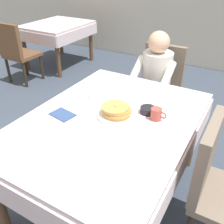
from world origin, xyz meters
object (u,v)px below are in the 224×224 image
dining_table_main (109,129)px  knife_right_of_plate (140,124)px  chair_diner (159,83)px  breakfast_stack (117,110)px  plate_breakfast (116,115)px  bowl_butter (148,110)px  cup_coffee (156,114)px  background_table_far (58,30)px  chair_right_side (218,182)px  fork_left_of_plate (93,110)px  syrup_pitcher (91,95)px  spoon_near_edge (83,139)px  diner_person (155,77)px  background_chair_empty (16,50)px

dining_table_main → knife_right_of_plate: size_ratio=7.62×
chair_diner → breakfast_stack: chair_diner is taller
plate_breakfast → bowl_butter: 0.23m
cup_coffee → bowl_butter: bearing=148.6°
background_table_far → chair_right_side: bearing=-34.9°
chair_diner → knife_right_of_plate: 1.18m
bowl_butter → fork_left_of_plate: bowl_butter is taller
syrup_pitcher → breakfast_stack: bearing=-22.8°
syrup_pitcher → fork_left_of_plate: size_ratio=0.44×
fork_left_of_plate → breakfast_stack: bearing=-86.2°
bowl_butter → breakfast_stack: bearing=-139.0°
spoon_near_edge → dining_table_main: bearing=70.5°
diner_person → background_chair_empty: size_ratio=1.20×
chair_right_side → diner_person: bearing=-140.7°
diner_person → knife_right_of_plate: 1.01m
diner_person → bowl_butter: diner_person is taller
spoon_near_edge → background_table_far: size_ratio=0.13×
dining_table_main → knife_right_of_plate: bearing=11.1°
chair_diner → spoon_near_edge: bearing=91.4°
chair_right_side → breakfast_stack: 0.79m
fork_left_of_plate → spoon_near_edge: 0.36m
chair_right_side → syrup_pitcher: 1.09m
bowl_butter → diner_person: bearing=107.7°
knife_right_of_plate → background_chair_empty: bearing=63.8°
plate_breakfast → syrup_pitcher: size_ratio=3.50×
chair_diner → knife_right_of_plate: bearing=103.5°
cup_coffee → syrup_pitcher: (-0.55, 0.03, -0.01)m
fork_left_of_plate → plate_breakfast: bearing=-85.0°
chair_diner → diner_person: 0.21m
chair_diner → diner_person: (-0.00, -0.16, 0.14)m
dining_table_main → diner_person: 1.02m
plate_breakfast → breakfast_stack: size_ratio=1.32×
dining_table_main → cup_coffee: 0.35m
diner_person → background_table_far: size_ratio=1.00×
plate_breakfast → background_table_far: bearing=138.3°
cup_coffee → bowl_butter: 0.10m
spoon_near_edge → bowl_butter: bearing=51.0°
plate_breakfast → syrup_pitcher: bearing=157.6°
background_table_far → cup_coffee: bearing=-37.5°
chair_right_side → breakfast_stack: size_ratio=4.38×
chair_diner → chair_right_side: (0.83, -1.17, 0.00)m
fork_left_of_plate → knife_right_of_plate: 0.38m
diner_person → background_chair_empty: 2.29m
chair_diner → fork_left_of_plate: chair_diner is taller
spoon_near_edge → background_table_far: 3.37m
chair_right_side → bowl_butter: chair_right_side is taller
dining_table_main → bowl_butter: bearing=46.5°
breakfast_stack → spoon_near_edge: (-0.05, -0.34, -0.04)m
background_chair_empty → chair_diner: bearing=-1.1°
chair_right_side → dining_table_main: bearing=-90.0°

